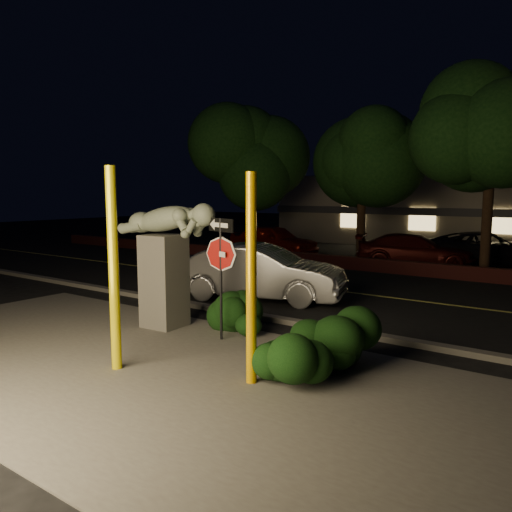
{
  "coord_description": "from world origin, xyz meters",
  "views": [
    {
      "loc": [
        6.12,
        -6.58,
        2.97
      ],
      "look_at": [
        -0.16,
        2.24,
        1.6
      ],
      "focal_mm": 35.0,
      "sensor_mm": 36.0,
      "label": 1
    }
  ],
  "objects_px": {
    "sculpture": "(165,251)",
    "parked_car_darkred": "(415,251)",
    "parked_car_dark": "(488,250)",
    "parked_car_red": "(273,240)",
    "signpost": "(221,254)",
    "silver_sedan": "(260,272)",
    "yellow_pole_right": "(251,280)",
    "yellow_pole_left": "(114,270)"
  },
  "relations": [
    {
      "from": "silver_sedan",
      "to": "parked_car_darkred",
      "type": "relative_size",
      "value": 1.02
    },
    {
      "from": "yellow_pole_right",
      "to": "signpost",
      "type": "distance_m",
      "value": 2.4
    },
    {
      "from": "silver_sedan",
      "to": "sculpture",
      "type": "bearing_deg",
      "value": 163.09
    },
    {
      "from": "signpost",
      "to": "sculpture",
      "type": "distance_m",
      "value": 1.64
    },
    {
      "from": "parked_car_red",
      "to": "signpost",
      "type": "bearing_deg",
      "value": -149.01
    },
    {
      "from": "silver_sedan",
      "to": "parked_car_darkred",
      "type": "xyz_separation_m",
      "value": [
        1.54,
        8.67,
        -0.11
      ]
    },
    {
      "from": "yellow_pole_right",
      "to": "parked_car_dark",
      "type": "relative_size",
      "value": 0.65
    },
    {
      "from": "parked_car_dark",
      "to": "parked_car_red",
      "type": "bearing_deg",
      "value": 80.64
    },
    {
      "from": "yellow_pole_right",
      "to": "parked_car_darkred",
      "type": "distance_m",
      "value": 13.99
    },
    {
      "from": "sculpture",
      "to": "parked_car_darkred",
      "type": "distance_m",
      "value": 12.38
    },
    {
      "from": "silver_sedan",
      "to": "parked_car_red",
      "type": "distance_m",
      "value": 9.74
    },
    {
      "from": "parked_car_dark",
      "to": "sculpture",
      "type": "bearing_deg",
      "value": 141.34
    },
    {
      "from": "yellow_pole_right",
      "to": "parked_car_darkred",
      "type": "relative_size",
      "value": 0.72
    },
    {
      "from": "yellow_pole_right",
      "to": "sculpture",
      "type": "bearing_deg",
      "value": 155.51
    },
    {
      "from": "parked_car_red",
      "to": "parked_car_dark",
      "type": "xyz_separation_m",
      "value": [
        8.97,
        2.17,
        -0.04
      ]
    },
    {
      "from": "parked_car_darkred",
      "to": "parked_car_dark",
      "type": "bearing_deg",
      "value": -69.8
    },
    {
      "from": "yellow_pole_left",
      "to": "silver_sedan",
      "type": "height_order",
      "value": "yellow_pole_left"
    },
    {
      "from": "yellow_pole_right",
      "to": "sculpture",
      "type": "xyz_separation_m",
      "value": [
        -3.49,
        1.59,
        0.06
      ]
    },
    {
      "from": "yellow_pole_left",
      "to": "yellow_pole_right",
      "type": "distance_m",
      "value": 2.37
    },
    {
      "from": "signpost",
      "to": "sculpture",
      "type": "relative_size",
      "value": 0.9
    },
    {
      "from": "sculpture",
      "to": "parked_car_dark",
      "type": "height_order",
      "value": "sculpture"
    },
    {
      "from": "signpost",
      "to": "yellow_pole_right",
      "type": "bearing_deg",
      "value": -22.84
    },
    {
      "from": "yellow_pole_left",
      "to": "yellow_pole_right",
      "type": "height_order",
      "value": "yellow_pole_left"
    },
    {
      "from": "signpost",
      "to": "parked_car_dark",
      "type": "height_order",
      "value": "signpost"
    },
    {
      "from": "parked_car_red",
      "to": "parked_car_darkred",
      "type": "bearing_deg",
      "value": -85.03
    },
    {
      "from": "signpost",
      "to": "sculpture",
      "type": "height_order",
      "value": "sculpture"
    },
    {
      "from": "sculpture",
      "to": "parked_car_red",
      "type": "bearing_deg",
      "value": 109.53
    },
    {
      "from": "yellow_pole_right",
      "to": "parked_car_darkred",
      "type": "xyz_separation_m",
      "value": [
        -1.91,
        13.83,
        -0.98
      ]
    },
    {
      "from": "yellow_pole_left",
      "to": "parked_car_darkred",
      "type": "distance_m",
      "value": 14.68
    },
    {
      "from": "sculpture",
      "to": "silver_sedan",
      "type": "distance_m",
      "value": 3.69
    },
    {
      "from": "yellow_pole_right",
      "to": "parked_car_red",
      "type": "height_order",
      "value": "yellow_pole_right"
    },
    {
      "from": "signpost",
      "to": "parked_car_darkred",
      "type": "bearing_deg",
      "value": 106.73
    },
    {
      "from": "parked_car_red",
      "to": "silver_sedan",
      "type": "bearing_deg",
      "value": -146.8
    },
    {
      "from": "signpost",
      "to": "parked_car_darkred",
      "type": "relative_size",
      "value": 0.54
    },
    {
      "from": "parked_car_red",
      "to": "sculpture",
      "type": "bearing_deg",
      "value": -155.21
    },
    {
      "from": "signpost",
      "to": "silver_sedan",
      "type": "height_order",
      "value": "signpost"
    },
    {
      "from": "silver_sedan",
      "to": "parked_car_dark",
      "type": "bearing_deg",
      "value": -36.71
    },
    {
      "from": "yellow_pole_left",
      "to": "sculpture",
      "type": "xyz_separation_m",
      "value": [
        -1.26,
        2.4,
        -0.0
      ]
    },
    {
      "from": "silver_sedan",
      "to": "parked_car_red",
      "type": "relative_size",
      "value": 1.07
    },
    {
      "from": "sculpture",
      "to": "parked_car_red",
      "type": "relative_size",
      "value": 0.63
    },
    {
      "from": "yellow_pole_left",
      "to": "silver_sedan",
      "type": "bearing_deg",
      "value": 101.56
    },
    {
      "from": "parked_car_red",
      "to": "yellow_pole_right",
      "type": "bearing_deg",
      "value": -145.84
    }
  ]
}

